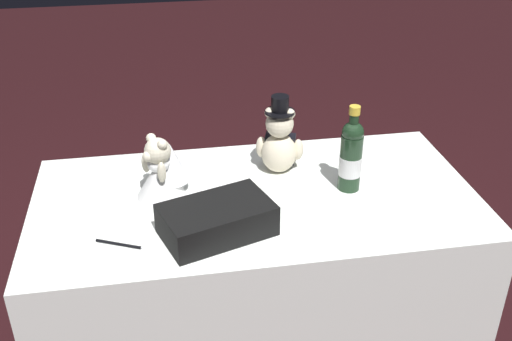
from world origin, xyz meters
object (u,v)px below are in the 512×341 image
teddy_bear_groom (280,142)px  signing_pen (120,244)px  teddy_bear_bride (163,169)px  gift_case_black (217,220)px  champagne_bottle (351,154)px

teddy_bear_groom → signing_pen: size_ratio=2.05×
teddy_bear_bride → signing_pen: size_ratio=1.55×
teddy_bear_groom → gift_case_black: bearing=53.6°
signing_pen → gift_case_black: size_ratio=0.38×
signing_pen → gift_case_black: (-0.29, -0.01, 0.05)m
champagne_bottle → signing_pen: size_ratio=2.16×
champagne_bottle → gift_case_black: size_ratio=0.82×
teddy_bear_groom → champagne_bottle: bearing=141.4°
champagne_bottle → signing_pen: 0.81m
teddy_bear_groom → teddy_bear_bride: size_ratio=1.32×
teddy_bear_bride → signing_pen: (0.14, 0.28, -0.09)m
teddy_bear_bride → signing_pen: bearing=62.6°
teddy_bear_groom → champagne_bottle: 0.27m
teddy_bear_groom → teddy_bear_bride: teddy_bear_groom is taller
signing_pen → teddy_bear_bride: bearing=-117.4°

